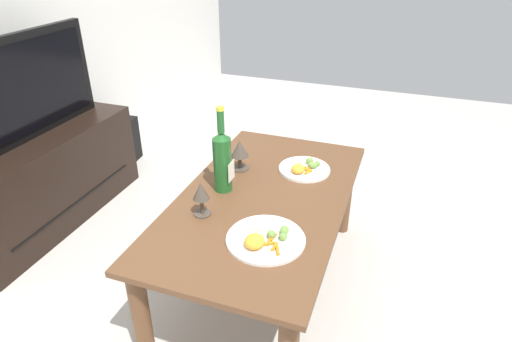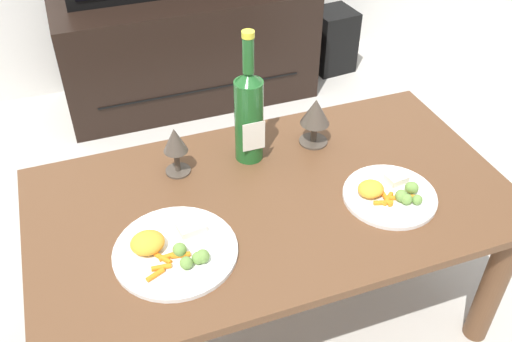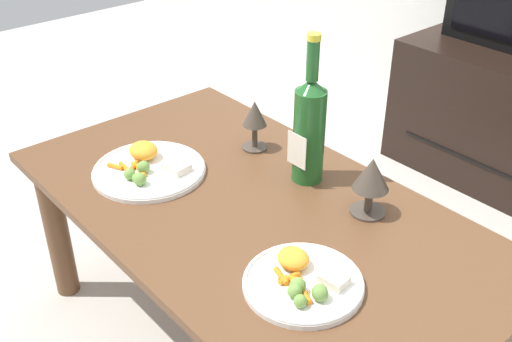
% 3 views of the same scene
% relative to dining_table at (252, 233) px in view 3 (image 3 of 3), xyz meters
% --- Properties ---
extents(dining_table, '(1.27, 0.70, 0.50)m').
position_rel_dining_table_xyz_m(dining_table, '(0.00, 0.00, 0.00)').
color(dining_table, brown).
rests_on(dining_table, ground_plane).
extents(wine_bottle, '(0.08, 0.08, 0.39)m').
position_rel_dining_table_xyz_m(wine_bottle, '(-0.00, 0.19, 0.24)').
color(wine_bottle, '#1E5923').
rests_on(wine_bottle, dining_table).
extents(goblet_left, '(0.07, 0.07, 0.15)m').
position_rel_dining_table_xyz_m(goblet_left, '(-0.21, 0.19, 0.18)').
color(goblet_left, '#473D33').
rests_on(goblet_left, dining_table).
extents(goblet_right, '(0.09, 0.09, 0.15)m').
position_rel_dining_table_xyz_m(goblet_right, '(0.20, 0.19, 0.18)').
color(goblet_right, '#473D33').
rests_on(goblet_right, dining_table).
extents(dinner_plate_left, '(0.30, 0.30, 0.06)m').
position_rel_dining_table_xyz_m(dinner_plate_left, '(-0.29, -0.11, 0.10)').
color(dinner_plate_left, white).
rests_on(dinner_plate_left, dining_table).
extents(dinner_plate_right, '(0.25, 0.25, 0.05)m').
position_rel_dining_table_xyz_m(dinner_plate_right, '(0.29, -0.11, 0.10)').
color(dinner_plate_right, white).
rests_on(dinner_plate_right, dining_table).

